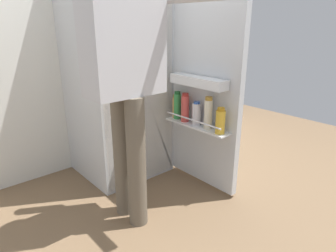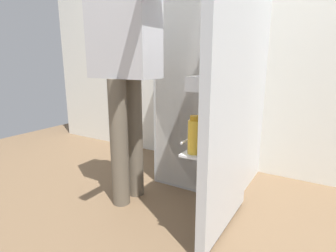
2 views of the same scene
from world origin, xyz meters
TOP-DOWN VIEW (x-y plane):
  - ground_plane at (0.00, 0.00)m, footprint 5.46×5.46m
  - kitchen_wall at (0.00, 0.95)m, footprint 4.40×0.10m
  - refrigerator at (0.03, 0.52)m, footprint 0.74×1.31m
  - person at (-0.33, -0.08)m, footprint 0.56×0.79m

SIDE VIEW (x-z plane):
  - ground_plane at x=0.00m, z-range 0.00..0.00m
  - refrigerator at x=0.03m, z-range 0.00..1.77m
  - person at x=-0.33m, z-range 0.18..1.91m
  - kitchen_wall at x=0.00m, z-range 0.00..2.70m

